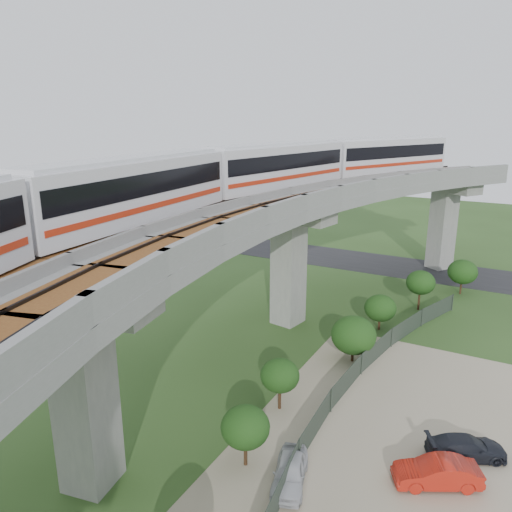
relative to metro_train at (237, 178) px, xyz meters
The scene contains 15 objects.
ground 12.79m from the metro_train, 97.39° to the right, with size 160.00×160.00×0.00m, color #2C481C.
dirt_lot 19.09m from the metro_train, 21.89° to the right, with size 18.00×26.00×0.04m, color gray.
asphalt_road 29.27m from the metro_train, 90.96° to the left, with size 60.00×8.00×0.03m, color #232326.
viaduct 5.83m from the metro_train, 45.42° to the right, with size 19.58×73.98×11.40m.
metro_train is the anchor object (origin of this frame).
fence 15.23m from the metro_train, 20.32° to the right, with size 3.87×38.73×1.50m.
tree_0 25.87m from the metro_train, 60.06° to the left, with size 2.67×2.67×3.30m.
tree_1 19.95m from the metro_train, 57.86° to the left, with size 2.41×2.41×3.50m.
tree_2 15.69m from the metro_train, 50.71° to the left, with size 2.44×2.44×2.83m.
tree_3 12.96m from the metro_train, 22.35° to the left, with size 3.02×3.02×3.23m.
tree_4 12.36m from the metro_train, 40.21° to the right, with size 2.21×2.21×3.07m.
tree_5 15.23m from the metro_train, 57.86° to the right, with size 2.33×2.33×3.10m.
car_white 17.33m from the metro_train, 49.10° to the right, with size 1.43×3.56×1.21m, color silver.
car_red 19.54m from the metro_train, 24.87° to the right, with size 1.35×3.87×1.27m, color #AE1C10.
car_dark 19.58m from the metro_train, 14.58° to the right, with size 1.56×3.83×1.11m, color black.
Camera 1 is at (16.60, -23.64, 16.21)m, focal length 35.00 mm.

